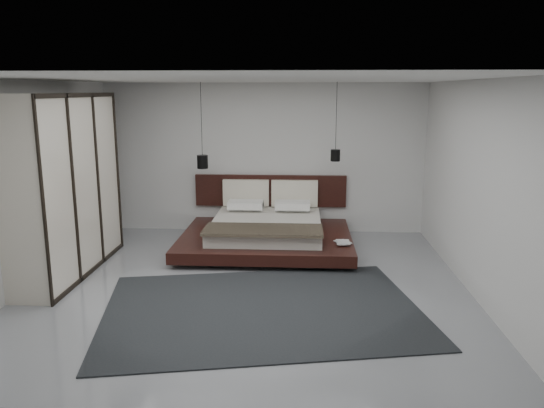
# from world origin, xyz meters

# --- Properties ---
(floor) EXTENTS (6.00, 6.00, 0.00)m
(floor) POSITION_xyz_m (0.00, 0.00, 0.00)
(floor) COLOR gray
(floor) RESTS_ON ground
(ceiling) EXTENTS (6.00, 6.00, 0.00)m
(ceiling) POSITION_xyz_m (0.00, 0.00, 2.80)
(ceiling) COLOR white
(ceiling) RESTS_ON wall_back
(wall_back) EXTENTS (6.00, 0.00, 6.00)m
(wall_back) POSITION_xyz_m (0.00, 3.00, 1.40)
(wall_back) COLOR silver
(wall_back) RESTS_ON floor
(wall_front) EXTENTS (6.00, 0.00, 6.00)m
(wall_front) POSITION_xyz_m (0.00, -3.00, 1.40)
(wall_front) COLOR silver
(wall_front) RESTS_ON floor
(wall_left) EXTENTS (0.00, 6.00, 6.00)m
(wall_left) POSITION_xyz_m (-3.00, 0.00, 1.40)
(wall_left) COLOR silver
(wall_left) RESTS_ON floor
(wall_right) EXTENTS (0.00, 6.00, 6.00)m
(wall_right) POSITION_xyz_m (3.00, 0.00, 1.40)
(wall_right) COLOR silver
(wall_right) RESTS_ON floor
(lattice_screen) EXTENTS (0.05, 0.90, 2.60)m
(lattice_screen) POSITION_xyz_m (-2.95, 2.45, 1.30)
(lattice_screen) COLOR black
(lattice_screen) RESTS_ON floor
(bed) EXTENTS (2.86, 2.43, 1.09)m
(bed) POSITION_xyz_m (0.13, 1.90, 0.29)
(bed) COLOR black
(bed) RESTS_ON floor
(book_lower) EXTENTS (0.30, 0.33, 0.02)m
(book_lower) POSITION_xyz_m (1.30, 1.24, 0.28)
(book_lower) COLOR #99724C
(book_lower) RESTS_ON bed
(book_upper) EXTENTS (0.21, 0.29, 0.02)m
(book_upper) POSITION_xyz_m (1.28, 1.21, 0.30)
(book_upper) COLOR #99724C
(book_upper) RESTS_ON book_lower
(pendant_left) EXTENTS (0.19, 0.19, 1.51)m
(pendant_left) POSITION_xyz_m (-1.05, 2.36, 1.42)
(pendant_left) COLOR black
(pendant_left) RESTS_ON ceiling
(pendant_right) EXTENTS (0.17, 0.17, 1.36)m
(pendant_right) POSITION_xyz_m (1.30, 2.36, 1.55)
(pendant_right) COLOR black
(pendant_right) RESTS_ON ceiling
(wardrobe) EXTENTS (0.63, 2.67, 2.62)m
(wardrobe) POSITION_xyz_m (-2.70, 0.46, 1.31)
(wardrobe) COLOR beige
(wardrobe) RESTS_ON floor
(rug) EXTENTS (4.29, 3.42, 0.02)m
(rug) POSITION_xyz_m (0.26, -0.80, 0.01)
(rug) COLOR black
(rug) RESTS_ON floor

